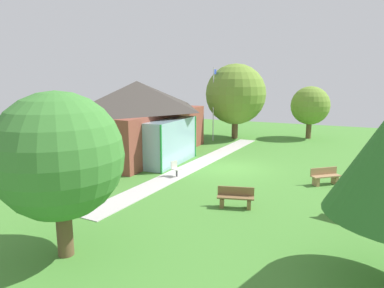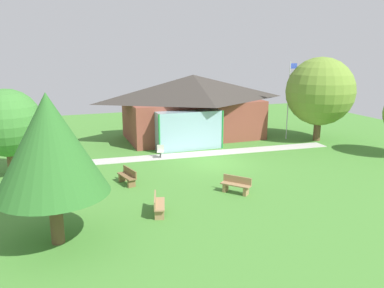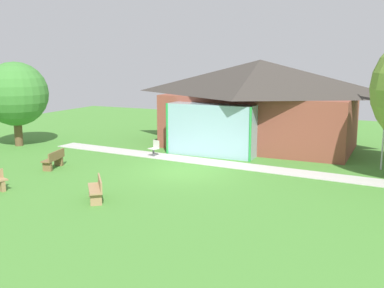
% 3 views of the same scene
% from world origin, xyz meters
% --- Properties ---
extents(ground_plane, '(44.00, 44.00, 0.00)m').
position_xyz_m(ground_plane, '(0.00, 0.00, 0.00)').
color(ground_plane, '#478433').
extents(pavilion, '(11.39, 7.35, 5.02)m').
position_xyz_m(pavilion, '(1.13, 7.10, 2.61)').
color(pavilion, brown).
rests_on(pavilion, ground_plane).
extents(footpath, '(18.89, 2.51, 0.03)m').
position_xyz_m(footpath, '(0.00, 2.25, 0.01)').
color(footpath, '#BCB7B2').
rests_on(footpath, ground_plane).
extents(flagpole, '(0.64, 0.08, 6.06)m').
position_xyz_m(flagpole, '(8.06, 4.28, 3.33)').
color(flagpole, silver).
rests_on(flagpole, ground_plane).
extents(bench_mid_left, '(0.80, 1.56, 0.84)m').
position_xyz_m(bench_mid_left, '(-5.90, -2.01, 0.40)').
color(bench_mid_left, brown).
rests_on(bench_mid_left, ground_plane).
extents(bench_front_left, '(0.83, 1.56, 0.84)m').
position_xyz_m(bench_front_left, '(-5.37, -6.28, 0.40)').
color(bench_front_left, '#9E7A51').
rests_on(bench_front_left, ground_plane).
extents(bench_front_center, '(1.31, 1.43, 0.84)m').
position_xyz_m(bench_front_center, '(-1.08, -5.16, 0.40)').
color(bench_front_center, '#9E7A51').
rests_on(bench_front_center, ground_plane).
extents(patio_chair_west, '(0.56, 0.56, 0.86)m').
position_xyz_m(patio_chair_west, '(-2.92, 2.24, 0.42)').
color(patio_chair_west, beige).
rests_on(patio_chair_west, ground_plane).
extents(tree_east_hedge, '(5.17, 5.17, 6.42)m').
position_xyz_m(tree_east_hedge, '(9.94, 2.97, 3.82)').
color(tree_east_hedge, brown).
rests_on(tree_east_hedge, ground_plane).
extents(tree_west_hedge, '(3.72, 3.72, 4.92)m').
position_xyz_m(tree_west_hedge, '(-11.73, 1.50, 3.05)').
color(tree_west_hedge, brown).
rests_on(tree_west_hedge, ground_plane).
extents(tree_far_east, '(3.30, 3.30, 4.52)m').
position_xyz_m(tree_far_east, '(12.51, -2.95, 2.86)').
color(tree_far_east, brown).
rests_on(tree_far_east, ground_plane).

